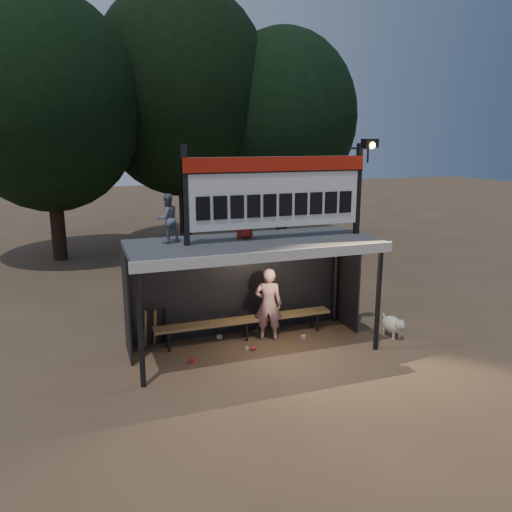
% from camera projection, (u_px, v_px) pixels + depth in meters
% --- Properties ---
extents(ground, '(80.00, 80.00, 0.00)m').
position_uv_depth(ground, '(253.00, 348.00, 10.51)').
color(ground, brown).
rests_on(ground, ground).
extents(player, '(0.69, 0.59, 1.61)m').
position_uv_depth(player, '(268.00, 304.00, 10.83)').
color(player, white).
rests_on(player, ground).
extents(child_a, '(0.56, 0.49, 0.96)m').
position_uv_depth(child_a, '(167.00, 218.00, 9.69)').
color(child_a, gray).
rests_on(child_a, dugout_shelter).
extents(child_b, '(0.49, 0.34, 0.95)m').
position_uv_depth(child_b, '(244.00, 215.00, 10.12)').
color(child_b, maroon).
rests_on(child_b, dugout_shelter).
extents(dugout_shelter, '(5.10, 2.08, 2.32)m').
position_uv_depth(dugout_shelter, '(249.00, 261.00, 10.31)').
color(dugout_shelter, '#404042').
rests_on(dugout_shelter, ground).
extents(scoreboard_assembly, '(4.10, 0.27, 1.99)m').
position_uv_depth(scoreboard_assembly, '(280.00, 189.00, 9.93)').
color(scoreboard_assembly, black).
rests_on(scoreboard_assembly, dugout_shelter).
extents(bench, '(4.00, 0.35, 0.48)m').
position_uv_depth(bench, '(245.00, 320.00, 10.92)').
color(bench, olive).
rests_on(bench, ground).
extents(tree_left, '(6.46, 6.46, 9.27)m').
position_uv_depth(tree_left, '(47.00, 103.00, 17.11)').
color(tree_left, black).
rests_on(tree_left, ground).
extents(tree_mid, '(7.22, 7.22, 10.36)m').
position_uv_depth(tree_mid, '(181.00, 92.00, 19.98)').
color(tree_mid, '#301D15').
rests_on(tree_mid, ground).
extents(tree_right, '(6.08, 6.08, 8.72)m').
position_uv_depth(tree_right, '(283.00, 118.00, 20.60)').
color(tree_right, '#322216').
rests_on(tree_right, ground).
extents(dog, '(0.36, 0.81, 0.49)m').
position_uv_depth(dog, '(393.00, 325.00, 11.09)').
color(dog, silver).
rests_on(dog, ground).
extents(bats, '(0.48, 0.32, 0.84)m').
position_uv_depth(bats, '(155.00, 327.00, 10.53)').
color(bats, olive).
rests_on(bats, ground).
extents(litter, '(2.70, 1.25, 0.08)m').
position_uv_depth(litter, '(246.00, 343.00, 10.69)').
color(litter, red).
rests_on(litter, ground).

